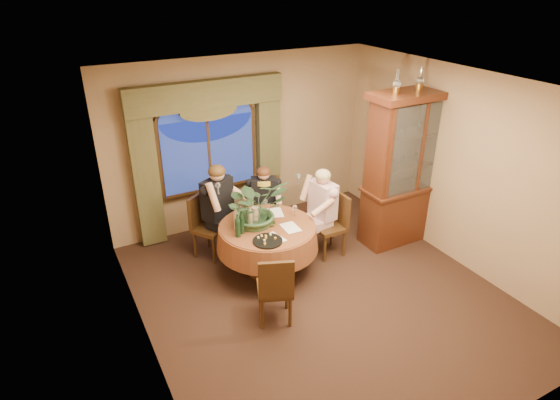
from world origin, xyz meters
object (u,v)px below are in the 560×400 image
wine_bottle_3 (238,226)px  chair_front_left (275,287)px  person_pink (322,211)px  olive_bowl (270,224)px  person_scarf (264,203)px  wine_bottle_2 (250,218)px  oil_lamp_right (442,75)px  wine_bottle_0 (236,218)px  chair_back_right (267,208)px  centerpiece_plant (255,185)px  dining_table (268,249)px  chair_back (210,227)px  person_back (218,210)px  china_cabinet (408,169)px  oil_lamp_left (397,81)px  wine_bottle_1 (242,222)px  oil_lamp_center (420,78)px  chair_right (329,226)px  stoneware_vase (255,215)px

wine_bottle_3 → chair_front_left: bearing=-84.3°
person_pink → olive_bowl: (-0.95, -0.15, 0.09)m
person_scarf → wine_bottle_2: bearing=77.0°
oil_lamp_right → chair_front_left: size_ratio=0.35×
olive_bowl → wine_bottle_0: size_ratio=0.42×
wine_bottle_0 → person_pink: bearing=0.5°
wine_bottle_2 → oil_lamp_right: bearing=-3.7°
chair_back_right → centerpiece_plant: (-0.55, -0.78, 0.84)m
dining_table → chair_back: bearing=125.9°
person_back → olive_bowl: (0.47, -0.80, 0.04)m
person_scarf → olive_bowl: size_ratio=9.06×
china_cabinet → oil_lamp_right: size_ratio=7.07×
chair_front_left → oil_lamp_left: bearing=41.1°
china_cabinet → wine_bottle_1: 2.76m
person_pink → china_cabinet: bearing=-109.8°
wine_bottle_3 → oil_lamp_center: bearing=-1.5°
chair_right → olive_bowl: 1.03m
centerpiece_plant → wine_bottle_2: size_ratio=2.91×
person_scarf → chair_right: bearing=149.5°
dining_table → oil_lamp_right: (2.76, -0.16, 2.20)m
oil_lamp_right → person_back: oil_lamp_right is taller
chair_back → person_scarf: bearing=149.3°
chair_back → wine_bottle_0: wine_bottle_0 is taller
wine_bottle_3 → china_cabinet: bearing=-1.5°
person_back → person_pink: bearing=126.9°
dining_table → person_scarf: person_scarf is taller
chair_right → wine_bottle_0: 1.51m
oil_lamp_right → wine_bottle_0: bearing=175.0°
chair_front_left → centerpiece_plant: size_ratio=1.00×
oil_lamp_left → person_back: oil_lamp_left is taller
oil_lamp_center → stoneware_vase: size_ratio=1.36×
person_back → wine_bottle_3: (-0.05, -0.87, 0.18)m
stoneware_vase → olive_bowl: bearing=-44.5°
stoneware_vase → wine_bottle_1: wine_bottle_1 is taller
dining_table → oil_lamp_right: bearing=-3.2°
oil_lamp_center → wine_bottle_2: bearing=175.8°
chair_back_right → stoneware_vase: stoneware_vase is taller
chair_front_left → person_pink: person_pink is taller
oil_lamp_left → chair_back_right: size_ratio=0.35×
person_back → chair_back: bearing=-30.4°
olive_bowl → wine_bottle_0: 0.49m
person_scarf → wine_bottle_3: (-0.85, -0.96, 0.29)m
person_back → wine_bottle_2: bearing=75.4°
chair_back_right → wine_bottle_2: bearing=78.2°
person_scarf → oil_lamp_right: bearing=179.9°
china_cabinet → centerpiece_plant: size_ratio=2.50×
person_back → centerpiece_plant: 0.92m
china_cabinet → wine_bottle_1: bearing=177.3°
person_scarf → chair_back_right: bearing=-118.0°
dining_table → centerpiece_plant: bearing=120.9°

